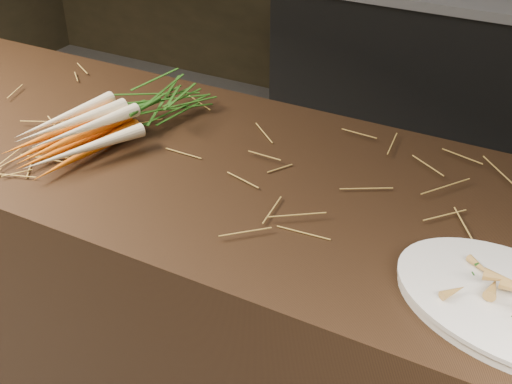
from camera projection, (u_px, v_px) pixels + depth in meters
main_counter at (200, 305)px, 1.68m from camera, size 2.40×0.70×0.90m
back_counter at (472, 81)px, 2.97m from camera, size 1.82×0.62×0.84m
straw_bedding at (190, 153)px, 1.43m from camera, size 1.40×0.60×0.02m
root_veg_bunch at (126, 111)px, 1.52m from camera, size 0.27×0.57×0.10m
serving_platter at (512, 307)px, 1.02m from camera, size 0.44×0.34×0.02m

